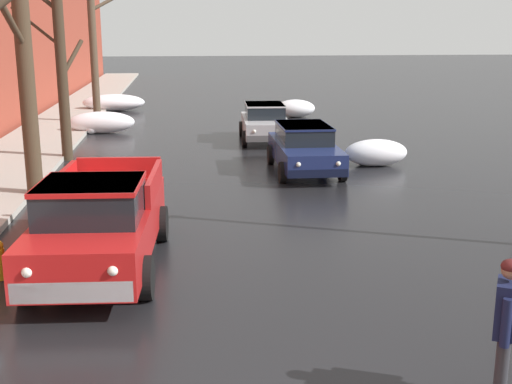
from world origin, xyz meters
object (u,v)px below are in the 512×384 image
at_px(bare_tree_mid_block, 61,70).
at_px(bare_tree_far_down_block, 95,35).
at_px(bare_tree_second_along_sidewalk, 23,34).
at_px(sedan_silver_parked_kerbside_mid, 265,122).
at_px(sedan_darkblue_parked_kerbside_close, 304,147).
at_px(pedestrian_with_coffee, 506,321).
at_px(pickup_truck_red_approaching_near_lane, 99,223).

xyz_separation_m(bare_tree_mid_block, bare_tree_far_down_block, (0.12, 8.31, 1.02)).
xyz_separation_m(bare_tree_second_along_sidewalk, sedan_silver_parked_kerbside_mid, (6.90, 8.14, -3.33)).
relative_size(sedan_darkblue_parked_kerbside_close, pedestrian_with_coffee, 2.49).
relative_size(bare_tree_second_along_sidewalk, sedan_silver_parked_kerbside_mid, 1.97).
bearing_deg(pickup_truck_red_approaching_near_lane, bare_tree_second_along_sidewalk, 112.61).
bearing_deg(sedan_silver_parked_kerbside_mid, sedan_darkblue_parked_kerbside_close, -85.24).
bearing_deg(pedestrian_with_coffee, bare_tree_mid_block, 115.44).
relative_size(bare_tree_second_along_sidewalk, pickup_truck_red_approaching_near_lane, 1.56).
bearing_deg(bare_tree_mid_block, pickup_truck_red_approaching_near_lane, -77.68).
xyz_separation_m(sedan_darkblue_parked_kerbside_close, pedestrian_with_coffee, (-0.08, -12.76, 0.28)).
relative_size(pickup_truck_red_approaching_near_lane, sedan_silver_parked_kerbside_mid, 1.26).
height_order(bare_tree_mid_block, pedestrian_with_coffee, bare_tree_mid_block).
xyz_separation_m(bare_tree_mid_block, sedan_silver_parked_kerbside_mid, (6.96, 2.98, -2.16)).
height_order(pickup_truck_red_approaching_near_lane, pedestrian_with_coffee, same).
bearing_deg(sedan_darkblue_parked_kerbside_close, bare_tree_mid_block, 160.09).
height_order(sedan_darkblue_parked_kerbside_close, pedestrian_with_coffee, pedestrian_with_coffee).
relative_size(bare_tree_second_along_sidewalk, pedestrian_with_coffee, 4.54).
bearing_deg(bare_tree_mid_block, sedan_darkblue_parked_kerbside_close, -19.91).
xyz_separation_m(pickup_truck_red_approaching_near_lane, sedan_silver_parked_kerbside_mid, (4.67, 13.48, -0.13)).
distance_m(sedan_darkblue_parked_kerbside_close, sedan_silver_parked_kerbside_mid, 5.70).
relative_size(bare_tree_mid_block, bare_tree_far_down_block, 0.76).
bearing_deg(sedan_silver_parked_kerbside_mid, bare_tree_second_along_sidewalk, -130.29).
distance_m(bare_tree_second_along_sidewalk, pedestrian_with_coffee, 12.98).
relative_size(bare_tree_far_down_block, sedan_silver_parked_kerbside_mid, 1.89).
relative_size(bare_tree_far_down_block, sedan_darkblue_parked_kerbside_close, 1.75).
bearing_deg(sedan_silver_parked_kerbside_mid, bare_tree_far_down_block, 142.11).
distance_m(pickup_truck_red_approaching_near_lane, pedestrian_with_coffee, 7.09).
relative_size(pickup_truck_red_approaching_near_lane, pedestrian_with_coffee, 2.91).
distance_m(bare_tree_second_along_sidewalk, pickup_truck_red_approaching_near_lane, 6.62).
distance_m(bare_tree_mid_block, sedan_darkblue_parked_kerbside_close, 8.20).
height_order(bare_tree_far_down_block, sedan_darkblue_parked_kerbside_close, bare_tree_far_down_block).
bearing_deg(bare_tree_second_along_sidewalk, sedan_silver_parked_kerbside_mid, 49.71).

